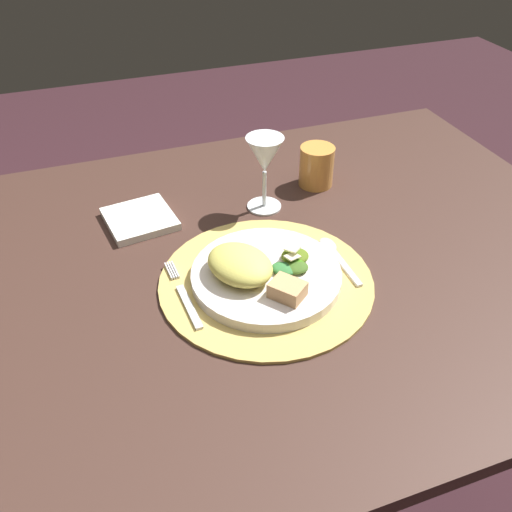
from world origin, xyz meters
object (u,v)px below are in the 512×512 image
(napkin, at_px, (140,219))
(amber_tumbler, at_px, (316,166))
(dining_table, at_px, (243,311))
(spoon, at_px, (334,253))
(fork, at_px, (184,297))
(wine_glass, at_px, (265,158))
(dinner_plate, at_px, (266,276))

(napkin, distance_m, amber_tumbler, 0.38)
(dining_table, distance_m, spoon, 0.21)
(fork, bearing_deg, napkin, 96.32)
(spoon, height_order, wine_glass, wine_glass)
(wine_glass, bearing_deg, spoon, -72.63)
(dining_table, bearing_deg, amber_tumbler, 40.94)
(dining_table, xyz_separation_m, wine_glass, (0.10, 0.15, 0.23))
(dinner_plate, bearing_deg, wine_glass, 70.47)
(dining_table, bearing_deg, wine_glass, 57.20)
(spoon, xyz_separation_m, wine_glass, (-0.06, 0.19, 0.10))
(dinner_plate, distance_m, amber_tumbler, 0.34)
(fork, height_order, spoon, spoon)
(fork, relative_size, amber_tumbler, 2.02)
(fork, relative_size, spoon, 1.22)
(dining_table, relative_size, amber_tumbler, 16.06)
(napkin, bearing_deg, spoon, -36.21)
(dinner_plate, distance_m, napkin, 0.30)
(fork, bearing_deg, wine_glass, 45.10)
(dinner_plate, height_order, wine_glass, wine_glass)
(fork, xyz_separation_m, napkin, (-0.03, 0.25, -0.00))
(dining_table, distance_m, wine_glass, 0.29)
(fork, distance_m, wine_glass, 0.32)
(spoon, xyz_separation_m, napkin, (-0.30, 0.22, -0.00))
(wine_glass, bearing_deg, amber_tumbler, 19.80)
(fork, relative_size, wine_glass, 1.14)
(wine_glass, bearing_deg, dining_table, -122.80)
(dining_table, relative_size, dinner_plate, 5.52)
(dinner_plate, height_order, napkin, dinner_plate)
(amber_tumbler, bearing_deg, spoon, -107.02)
(spoon, distance_m, napkin, 0.38)
(fork, distance_m, amber_tumbler, 0.44)
(napkin, height_order, wine_glass, wine_glass)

